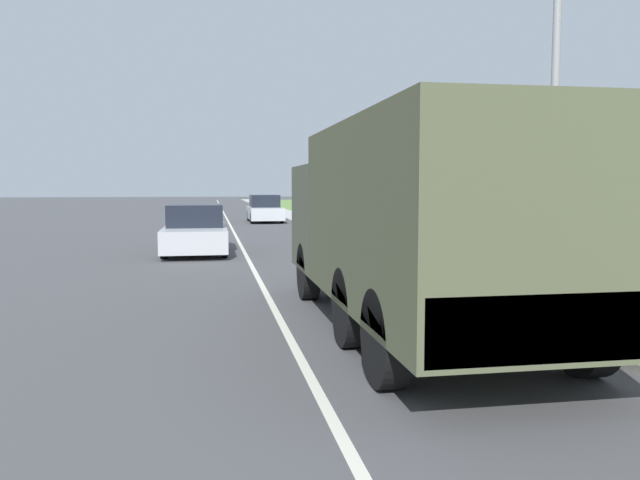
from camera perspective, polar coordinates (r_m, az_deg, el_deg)
name	(u,v)px	position (r m, az deg, el deg)	size (l,w,h in m)	color
ground_plane	(229,223)	(35.64, -8.30, 1.52)	(180.00, 180.00, 0.00)	#4C4C4F
lane_centre_stripe	(229,223)	(35.64, -8.30, 1.52)	(0.12, 120.00, 0.00)	silver
sidewalk_right	(308,222)	(36.05, -1.13, 1.70)	(1.80, 120.00, 0.12)	beige
grass_strip_right	(381,222)	(36.99, 5.62, 1.68)	(7.00, 120.00, 0.02)	#6B9347
military_truck	(418,219)	(8.98, 8.97, 1.87)	(2.57, 7.81, 2.91)	#474C38
car_nearest_ahead	(195,231)	(20.07, -11.33, 0.82)	(1.92, 4.89, 1.53)	#B7BABF
car_second_ahead	(265,210)	(36.81, -5.08, 2.77)	(1.88, 4.73, 1.59)	#B7BABF
pickup_truck	(611,245)	(14.41, 25.08, -0.42)	(2.01, 5.25, 1.78)	maroon
lamp_post	(548,10)	(11.77, 20.10, 19.15)	(1.69, 0.24, 8.45)	gray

